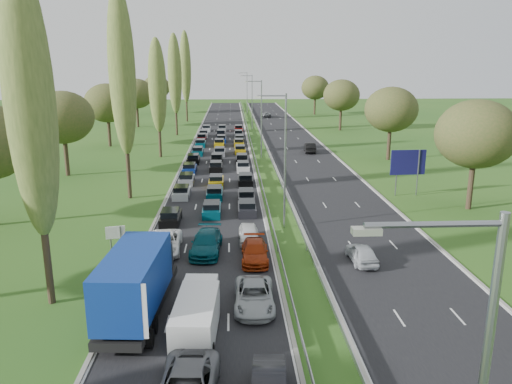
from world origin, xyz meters
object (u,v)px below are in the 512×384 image
object	(u,v)px
near_car_2	(165,243)
blue_lorry	(138,281)
white_van_rear	(196,318)
white_van_front	(198,306)
direction_sign	(408,164)
info_sign	(116,235)

from	to	relation	value
near_car_2	blue_lorry	size ratio (longest dim) A/B	0.53
white_van_rear	white_van_front	bearing A→B (deg)	94.30
white_van_rear	direction_sign	distance (m)	36.23
white_van_front	white_van_rear	size ratio (longest dim) A/B	0.92
blue_lorry	near_car_2	bearing A→B (deg)	93.00
white_van_front	direction_sign	world-z (taller)	direction_sign
near_car_2	white_van_front	xyz separation A→B (m)	(3.30, -11.26, 0.27)
white_van_front	white_van_rear	world-z (taller)	white_van_rear
white_van_rear	near_car_2	bearing A→B (deg)	108.05
blue_lorry	white_van_rear	xyz separation A→B (m)	(3.53, -2.54, -1.06)
near_car_2	info_sign	xyz separation A→B (m)	(-3.85, 0.19, 0.61)
blue_lorry	white_van_front	size ratio (longest dim) A/B	2.01
near_car_2	info_sign	world-z (taller)	info_sign
near_car_2	blue_lorry	distance (m)	10.37
info_sign	blue_lorry	bearing A→B (deg)	-70.79
blue_lorry	direction_sign	world-z (taller)	direction_sign
blue_lorry	white_van_front	distance (m)	3.82
white_van_front	info_sign	bearing A→B (deg)	125.67
info_sign	direction_sign	bearing A→B (deg)	29.00
blue_lorry	direction_sign	bearing A→B (deg)	50.57
near_car_2	direction_sign	size ratio (longest dim) A/B	1.03
info_sign	direction_sign	xyz separation A→B (m)	(28.80, 15.97, 2.20)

